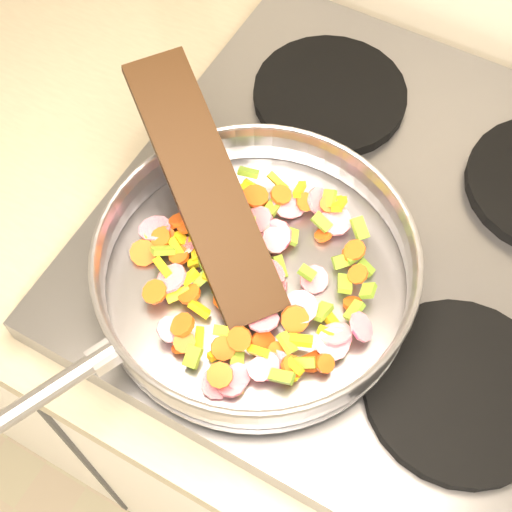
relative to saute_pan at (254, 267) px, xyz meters
The scene contains 7 objects.
cooktop 0.18m from the saute_pan, 56.48° to the left, with size 0.60×0.60×0.04m, color #939399.
grate_fl 0.06m from the saute_pan, behind, with size 0.19×0.19×0.02m, color black.
grate_fr 0.24m from the saute_pan, ahead, with size 0.19×0.19×0.02m, color black.
grate_bl 0.29m from the saute_pan, 99.91° to the left, with size 0.19×0.19×0.02m, color black.
saute_pan is the anchor object (origin of this frame).
vegetable_heap 0.01m from the saute_pan, 59.98° to the left, with size 0.28×0.28×0.05m.
wooden_spatula 0.10m from the saute_pan, 154.42° to the left, with size 0.29×0.07×0.01m, color black.
Camera 1 is at (-0.62, 1.23, 1.62)m, focal length 50.00 mm.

